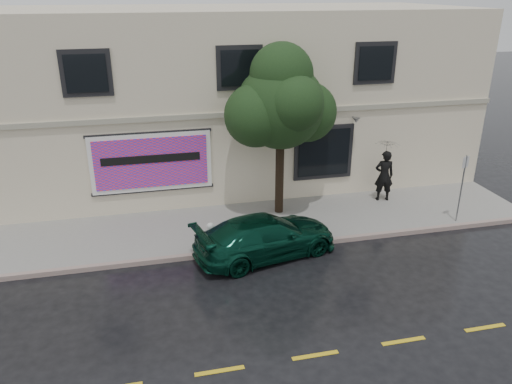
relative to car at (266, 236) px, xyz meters
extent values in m
plane|color=black|center=(-0.02, -1.20, -0.65)|extent=(90.00, 90.00, 0.00)
cube|color=gray|center=(-0.02, 2.05, -0.58)|extent=(20.00, 3.50, 0.15)
cube|color=gray|center=(-0.02, 0.30, -0.58)|extent=(20.00, 0.18, 0.16)
cube|color=gold|center=(-0.02, -4.70, -0.65)|extent=(19.00, 0.12, 0.01)
cube|color=beige|center=(-0.02, 7.80, 2.85)|extent=(20.00, 8.00, 7.00)
cube|color=#9E9984|center=(-0.02, 3.76, 2.95)|extent=(20.00, 0.12, 0.18)
cube|color=black|center=(3.18, 3.76, 1.30)|extent=(2.30, 0.10, 2.10)
cube|color=black|center=(3.18, 3.70, 1.30)|extent=(2.00, 0.05, 1.80)
cube|color=black|center=(-5.02, 3.70, 4.55)|extent=(1.30, 0.05, 1.20)
cube|color=black|center=(-0.02, 3.70, 4.55)|extent=(1.30, 0.05, 1.20)
cube|color=black|center=(4.98, 3.70, 4.55)|extent=(1.30, 0.05, 1.20)
cube|color=white|center=(-3.22, 3.73, 1.40)|extent=(4.20, 0.06, 2.10)
cube|color=#E7335B|center=(-3.22, 3.69, 1.40)|extent=(3.90, 0.04, 1.80)
cube|color=black|center=(-3.22, 3.76, 0.35)|extent=(4.30, 0.10, 0.10)
cube|color=black|center=(-3.22, 3.76, 2.45)|extent=(4.30, 0.10, 0.10)
cube|color=black|center=(-3.22, 3.66, 1.55)|extent=(3.40, 0.02, 0.28)
imported|color=#083425|center=(0.00, 0.00, 0.00)|extent=(4.82, 2.98, 1.31)
imported|color=black|center=(5.33, 2.90, 0.48)|extent=(0.80, 0.60, 1.97)
imported|color=black|center=(5.33, 2.90, 1.81)|extent=(0.95, 0.95, 0.69)
cylinder|color=black|center=(1.18, 2.75, 0.87)|extent=(0.30, 0.30, 2.76)
sphere|color=black|center=(1.18, 2.75, 3.40)|extent=(2.93, 2.93, 2.93)
cylinder|color=beige|center=(-1.63, 0.60, -0.46)|extent=(0.33, 0.33, 0.09)
cylinder|color=beige|center=(-1.63, 0.60, -0.11)|extent=(0.24, 0.24, 0.60)
sphere|color=beige|center=(-1.63, 0.60, 0.23)|extent=(0.24, 0.24, 0.24)
cylinder|color=beige|center=(-1.63, 0.60, -0.09)|extent=(0.35, 0.11, 0.11)
cylinder|color=gray|center=(7.02, 0.56, 0.70)|extent=(0.05, 0.05, 2.41)
cube|color=silver|center=(7.02, 0.56, 1.68)|extent=(0.29, 0.12, 0.39)
camera|label=1|loc=(-3.38, -13.21, 7.12)|focal=35.00mm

